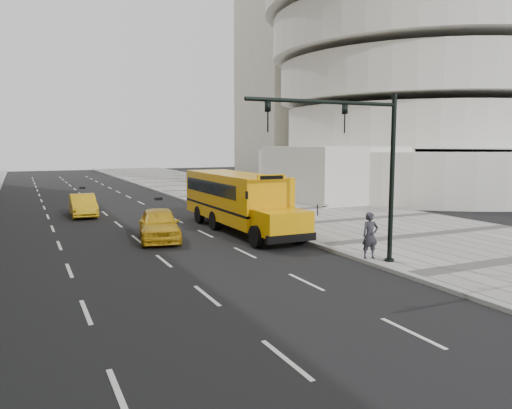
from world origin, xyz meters
name	(u,v)px	position (x,y,z in m)	size (l,w,h in m)	color
ground	(157,238)	(0.00, 0.00, 0.00)	(140.00, 140.00, 0.00)	black
sidewalk_museum	(356,220)	(12.00, 0.00, 0.07)	(12.00, 140.00, 0.15)	#999791
curb_museum	(266,227)	(6.00, 0.00, 0.07)	(0.30, 140.00, 0.15)	gray
guggenheim	(388,57)	(29.37, 18.51, 13.58)	(33.20, 42.20, 35.00)	white
school_bus	(236,197)	(4.50, 0.63, 1.76)	(2.96, 11.56, 3.19)	#E79C07
taxi_near	(159,224)	(-0.07, -0.72, 0.78)	(1.83, 4.55, 1.55)	gold
taxi_far	(83,205)	(-2.43, 9.26, 0.71)	(1.49, 4.29, 1.41)	gold
pedestrian	(370,235)	(6.21, -8.62, 1.06)	(0.66, 0.43, 1.81)	#2E2E35
traffic_signal	(362,158)	(5.19, -9.31, 4.09)	(6.18, 0.36, 6.40)	black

